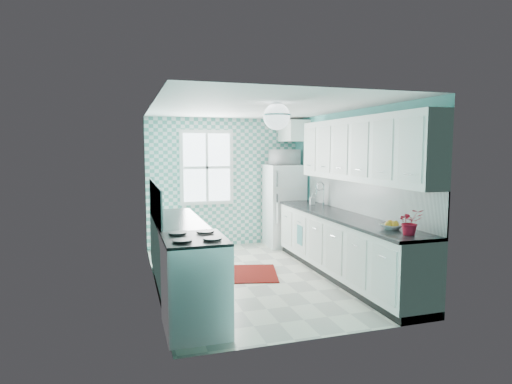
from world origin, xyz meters
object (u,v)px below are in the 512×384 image
object	(u,v)px
ceiling_light	(277,116)
stove	(195,283)
fruit_bowl	(391,227)
sink	(313,206)
microwave	(284,157)
fridge	(284,205)
potted_plant	(410,222)

from	to	relation	value
ceiling_light	stove	distance (m)	2.32
stove	fruit_bowl	xyz separation A→B (m)	(2.40, 0.03, 0.46)
sink	microwave	size ratio (longest dim) A/B	1.04
microwave	sink	bearing A→B (deg)	96.38
stove	microwave	size ratio (longest dim) A/B	1.82
sink	microwave	bearing A→B (deg)	98.27
fridge	stove	size ratio (longest dim) A/B	1.63
ceiling_light	sink	bearing A→B (deg)	50.57
stove	potted_plant	bearing A→B (deg)	-6.47
sink	fruit_bowl	xyz separation A→B (m)	(-0.00, -2.25, 0.04)
fridge	potted_plant	size ratio (longest dim) A/B	5.34
fridge	sink	bearing A→B (deg)	-83.44
potted_plant	microwave	size ratio (longest dim) A/B	0.56
stove	microwave	distance (m)	4.30
stove	potted_plant	world-z (taller)	potted_plant
potted_plant	microwave	world-z (taller)	microwave
sink	fruit_bowl	size ratio (longest dim) A/B	2.25
fridge	fruit_bowl	bearing A→B (deg)	-86.62
potted_plant	microwave	xyz separation A→B (m)	(-0.09, 3.74, 0.66)
ceiling_light	stove	xyz separation A→B (m)	(-1.20, -0.81, -1.81)
stove	potted_plant	size ratio (longest dim) A/B	3.28
ceiling_light	sink	world-z (taller)	ceiling_light
microwave	ceiling_light	bearing A→B (deg)	68.62
sink	microwave	world-z (taller)	microwave
ceiling_light	fruit_bowl	xyz separation A→B (m)	(1.20, -0.78, -1.35)
ceiling_light	stove	world-z (taller)	ceiling_light
microwave	fridge	bearing A→B (deg)	55.88
ceiling_light	microwave	bearing A→B (deg)	66.92
fridge	microwave	distance (m)	0.95
ceiling_light	stove	bearing A→B (deg)	-145.87
sink	fruit_bowl	bearing A→B (deg)	-86.50
fridge	microwave	size ratio (longest dim) A/B	2.96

